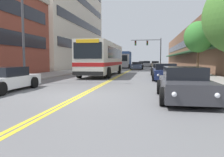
{
  "coord_description": "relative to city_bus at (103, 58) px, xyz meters",
  "views": [
    {
      "loc": [
        3.03,
        -9.3,
        1.58
      ],
      "look_at": [
        -1.42,
        16.55,
        -0.62
      ],
      "focal_mm": 35.0,
      "sensor_mm": 36.0,
      "label": 1
    }
  ],
  "objects": [
    {
      "name": "traffic_signal_mast",
      "position": [
        4.87,
        22.62,
        2.43
      ],
      "size": [
        6.03,
        0.38,
        6.0
      ],
      "color": "#47474C",
      "rests_on": "ground_plane"
    },
    {
      "name": "city_bus",
      "position": [
        0.0,
        0.0,
        0.0
      ],
      "size": [
        2.92,
        11.43,
        3.28
      ],
      "color": "silver",
      "rests_on": "ground_plane"
    },
    {
      "name": "car_white_parked_left_mid",
      "position": [
        -2.57,
        -12.33,
        -1.27
      ],
      "size": [
        1.98,
        4.67,
        1.23
      ],
      "color": "white",
      "rests_on": "ground_plane"
    },
    {
      "name": "car_silver_moving_lead",
      "position": [
        4.15,
        32.92,
        -1.22
      ],
      "size": [
        2.09,
        4.41,
        1.38
      ],
      "color": "#B7B7BC",
      "rests_on": "ground_plane"
    },
    {
      "name": "car_charcoal_parked_right_end",
      "position": [
        6.04,
        2.2,
        -1.27
      ],
      "size": [
        2.18,
        4.53,
        1.22
      ],
      "color": "#232328",
      "rests_on": "ground_plane"
    },
    {
      "name": "car_slate_blue_moving_second",
      "position": [
        2.63,
        15.9,
        -1.24
      ],
      "size": [
        2.13,
        4.4,
        1.28
      ],
      "color": "#475675",
      "rests_on": "ground_plane"
    },
    {
      "name": "car_red_parked_left_near",
      "position": [
        -2.55,
        17.3,
        -1.23
      ],
      "size": [
        2.02,
        4.29,
        1.34
      ],
      "color": "maroon",
      "rests_on": "ground_plane"
    },
    {
      "name": "storefront_row_right",
      "position": [
        15.4,
        23.88,
        1.96
      ],
      "size": [
        9.1,
        68.0,
        7.63
      ],
      "color": "brown",
      "rests_on": "ground_plane"
    },
    {
      "name": "street_lamp_left_near",
      "position": [
        -3.18,
        -8.91,
        2.95
      ],
      "size": [
        2.48,
        0.28,
        8.04
      ],
      "color": "#47474C",
      "rests_on": "ground_plane"
    },
    {
      "name": "car_champagne_parked_right_mid",
      "position": [
        6.11,
        30.09,
        -1.2
      ],
      "size": [
        2.11,
        4.78,
        1.37
      ],
      "color": "beige",
      "rests_on": "ground_plane"
    },
    {
      "name": "car_black_moving_third",
      "position": [
        2.51,
        41.41,
        -1.25
      ],
      "size": [
        2.05,
        4.21,
        1.29
      ],
      "color": "black",
      "rests_on": "ground_plane"
    },
    {
      "name": "street_tree_right_mid",
      "position": [
        9.29,
        -0.66,
        1.89
      ],
      "size": [
        2.65,
        2.65,
        5.08
      ],
      "color": "brown",
      "rests_on": "sidewalk_right"
    },
    {
      "name": "fire_hydrant",
      "position": [
        7.72,
        -5.67,
        -1.31
      ],
      "size": [
        0.31,
        0.23,
        0.81
      ],
      "color": "yellow",
      "rests_on": "sidewalk_right"
    },
    {
      "name": "sidewalk_right",
      "position": [
        9.22,
        23.88,
        -1.78
      ],
      "size": [
        3.9,
        106.0,
        0.14
      ],
      "color": "gray",
      "rests_on": "ground_plane"
    },
    {
      "name": "box_truck",
      "position": [
        -0.35,
        21.66,
        -0.15
      ],
      "size": [
        2.81,
        6.69,
        3.32
      ],
      "color": "#B7B7BC",
      "rests_on": "ground_plane"
    },
    {
      "name": "car_dark_grey_parked_right_foreground",
      "position": [
        6.18,
        -13.36,
        -1.24
      ],
      "size": [
        2.03,
        4.49,
        1.31
      ],
      "color": "#38383D",
      "rests_on": "ground_plane"
    },
    {
      "name": "ground_plane",
      "position": [
        1.78,
        23.88,
        -1.85
      ],
      "size": [
        240.0,
        240.0,
        0.0
      ],
      "primitive_type": "plane",
      "color": "slate"
    },
    {
      "name": "sidewalk_left",
      "position": [
        -5.67,
        23.88,
        -1.78
      ],
      "size": [
        3.9,
        106.0,
        0.14
      ],
      "color": "gray",
      "rests_on": "ground_plane"
    },
    {
      "name": "centre_line",
      "position": [
        1.78,
        23.88,
        -1.85
      ],
      "size": [
        0.34,
        106.0,
        0.01
      ],
      "color": "yellow",
      "rests_on": "ground_plane"
    },
    {
      "name": "car_navy_parked_right_far",
      "position": [
        6.07,
        -4.24,
        -1.24
      ],
      "size": [
        2.12,
        4.8,
        1.31
      ],
      "color": "#19234C",
      "rests_on": "ground_plane"
    }
  ]
}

